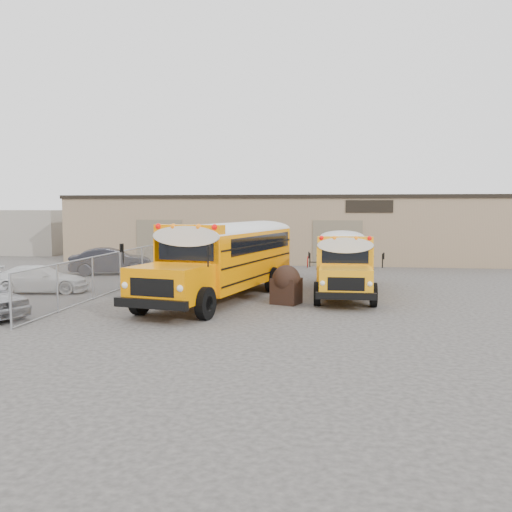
# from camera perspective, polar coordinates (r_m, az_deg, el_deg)

# --- Properties ---
(ground) EXTENTS (120.00, 120.00, 0.00)m
(ground) POSITION_cam_1_polar(r_m,az_deg,el_deg) (23.03, -2.19, -4.72)
(ground) COLOR #34322F
(ground) RESTS_ON ground
(warehouse) EXTENTS (30.20, 10.20, 4.67)m
(warehouse) POSITION_cam_1_polar(r_m,az_deg,el_deg) (42.54, 2.79, 2.91)
(warehouse) COLOR #927A5A
(warehouse) RESTS_ON ground
(chainlink_fence) EXTENTS (0.07, 18.07, 1.81)m
(chainlink_fence) POSITION_cam_1_polar(r_m,az_deg,el_deg) (27.45, -13.42, -1.39)
(chainlink_fence) COLOR gray
(chainlink_fence) RESTS_ON ground
(distant_building_left) EXTENTS (8.00, 6.00, 3.60)m
(distant_building_left) POSITION_cam_1_polar(r_m,az_deg,el_deg) (51.52, -22.13, 2.27)
(distant_building_left) COLOR gray
(distant_building_left) RESTS_ON ground
(school_bus_left) EXTENTS (4.98, 11.43, 3.25)m
(school_bus_left) POSITION_cam_1_polar(r_m,az_deg,el_deg) (30.41, 2.01, 1.19)
(school_bus_left) COLOR orange
(school_bus_left) RESTS_ON ground
(school_bus_right) EXTENTS (2.82, 9.27, 2.70)m
(school_bus_right) POSITION_cam_1_polar(r_m,az_deg,el_deg) (31.73, 8.53, 0.72)
(school_bus_right) COLOR #FFA212
(school_bus_right) RESTS_ON ground
(tarp_bundle) EXTENTS (1.28, 1.22, 1.55)m
(tarp_bundle) POSITION_cam_1_polar(r_m,az_deg,el_deg) (22.77, 3.04, -2.82)
(tarp_bundle) COLOR black
(tarp_bundle) RESTS_ON ground
(car_white) EXTENTS (4.49, 2.54, 1.23)m
(car_white) POSITION_cam_1_polar(r_m,az_deg,el_deg) (27.49, -20.75, -2.18)
(car_white) COLOR silver
(car_white) RESTS_ON ground
(car_dark) EXTENTS (4.87, 3.05, 1.52)m
(car_dark) POSITION_cam_1_polar(r_m,az_deg,el_deg) (33.71, -14.28, -0.51)
(car_dark) COLOR black
(car_dark) RESTS_ON ground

